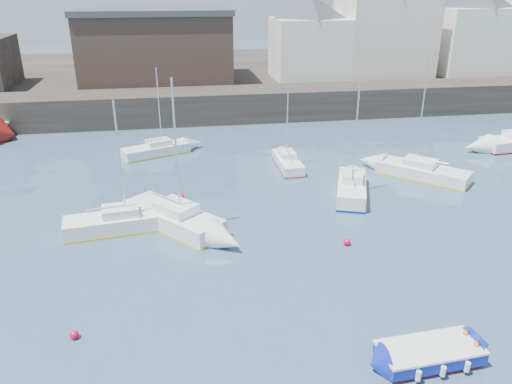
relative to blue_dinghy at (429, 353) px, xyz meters
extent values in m
plane|color=#2D4760|center=(-4.19, 1.56, -0.40)|extent=(220.00, 220.00, 0.00)
cube|color=#28231E|center=(-4.19, 36.56, 1.10)|extent=(90.00, 5.00, 3.00)
cube|color=#28231E|center=(-4.19, 54.56, 1.00)|extent=(90.00, 32.00, 2.80)
cube|color=beige|center=(15.81, 43.56, 6.90)|extent=(10.00, 8.00, 9.00)
cube|color=white|center=(26.81, 43.06, 6.15)|extent=(9.00, 7.00, 7.50)
cube|color=white|center=(6.81, 43.06, 5.65)|extent=(8.00, 7.00, 6.50)
pyramid|color=#3A3D44|center=(6.81, 43.06, 10.12)|extent=(11.14, 11.14, 2.45)
cube|color=#3D2D26|center=(-10.19, 44.56, 5.90)|extent=(16.00, 10.00, 7.00)
cube|color=#3A3D44|center=(-10.19, 44.56, 9.70)|extent=(16.40, 10.40, 0.60)
cube|color=maroon|center=(0.00, 0.00, -0.32)|extent=(3.52, 1.63, 0.17)
cube|color=#1122AF|center=(0.00, 0.00, 0.00)|extent=(3.83, 1.84, 0.47)
cube|color=white|center=(0.00, 0.00, 0.28)|extent=(3.91, 1.88, 0.09)
cube|color=white|center=(0.00, 0.00, 0.08)|extent=(3.06, 1.31, 0.43)
cube|color=#C8B581|center=(0.00, 0.00, 0.18)|extent=(0.34, 1.14, 0.06)
cylinder|color=white|center=(-1.02, 0.84, -0.03)|extent=(0.19, 0.19, 0.37)
cylinder|color=white|center=(-0.90, -0.96, -0.03)|extent=(0.19, 0.19, 0.37)
cylinder|color=white|center=(-0.06, 0.90, -0.03)|extent=(0.19, 0.19, 0.37)
cylinder|color=white|center=(0.06, -0.90, -0.03)|extent=(0.19, 0.19, 0.37)
cylinder|color=white|center=(0.90, 0.96, -0.03)|extent=(0.19, 0.19, 0.37)
cylinder|color=white|center=(1.02, -0.84, -0.03)|extent=(0.19, 0.19, 0.37)
cube|color=white|center=(-12.30, 12.82, 0.06)|extent=(5.85, 2.55, 0.93)
cube|color=yellow|center=(-12.30, 12.82, -0.34)|extent=(5.91, 2.57, 0.12)
cube|color=white|center=(-12.02, 12.86, 0.78)|extent=(2.14, 1.61, 0.51)
cylinder|color=silver|center=(-11.74, 12.90, 3.77)|extent=(0.10, 0.10, 6.51)
cube|color=white|center=(-9.15, 12.89, 0.09)|extent=(5.90, 6.38, 0.99)
cube|color=yellow|center=(-9.15, 12.89, -0.34)|extent=(5.96, 6.44, 0.13)
cube|color=white|center=(-8.93, 12.64, 0.86)|extent=(2.70, 2.78, 0.55)
cylinder|color=silver|center=(-8.72, 12.39, 4.38)|extent=(0.11, 0.11, 7.58)
cube|color=white|center=(2.48, 15.44, 0.09)|extent=(3.55, 5.79, 0.99)
cube|color=#002199|center=(2.48, 15.44, -0.34)|extent=(3.59, 5.85, 0.13)
cube|color=white|center=(2.57, 15.70, 0.86)|extent=(1.91, 2.27, 0.55)
cylinder|color=silver|center=(2.67, 15.96, 3.76)|extent=(0.11, 0.11, 6.35)
cube|color=white|center=(8.62, 17.65, 0.04)|extent=(5.93, 5.92, 0.88)
cube|color=yellow|center=(8.62, 17.65, -0.35)|extent=(5.99, 5.98, 0.12)
cube|color=white|center=(8.39, 17.88, 0.72)|extent=(2.65, 2.65, 0.49)
cylinder|color=silver|center=(8.17, 18.10, 4.12)|extent=(0.10, 0.10, 7.30)
cube|color=white|center=(-0.44, 21.44, -0.02)|extent=(1.53, 4.70, 0.77)
cube|color=maroon|center=(-0.44, 21.44, -0.35)|extent=(1.54, 4.74, 0.10)
cube|color=white|center=(-0.44, 21.67, 0.58)|extent=(1.13, 1.65, 0.43)
cylinder|color=silver|center=(-0.44, 21.91, 3.06)|extent=(0.09, 0.09, 5.39)
cube|color=white|center=(-10.33, 26.06, 0.00)|extent=(5.60, 3.63, 0.80)
cube|color=yellow|center=(-10.33, 26.06, -0.35)|extent=(5.66, 3.66, 0.11)
cube|color=white|center=(-10.09, 26.16, 0.62)|extent=(2.22, 1.90, 0.45)
cylinder|color=silver|center=(-9.84, 26.26, 3.48)|extent=(0.09, 0.09, 6.16)
sphere|color=#DD093C|center=(-13.15, 3.56, -0.40)|extent=(0.37, 0.37, 0.37)
sphere|color=#DD093C|center=(-0.01, 9.06, -0.40)|extent=(0.39, 0.39, 0.39)
sphere|color=#DD093C|center=(-8.57, 16.64, -0.40)|extent=(0.40, 0.40, 0.40)
camera|label=1|loc=(-8.69, -13.31, 12.58)|focal=35.00mm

